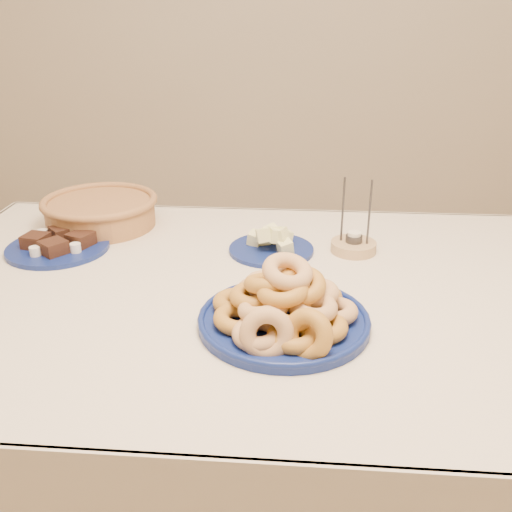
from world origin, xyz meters
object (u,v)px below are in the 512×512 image
object	(u,v)px
melon_plate	(271,244)
donut_platter	(284,308)
candle_holder	(354,245)
dining_table	(258,326)
brownie_plate	(58,245)
wicker_basket	(100,211)

from	to	relation	value
melon_plate	donut_platter	bearing A→B (deg)	-82.98
donut_platter	candle_holder	distance (m)	0.44
dining_table	brownie_plate	bearing A→B (deg)	162.50
wicker_basket	candle_holder	distance (m)	0.74
donut_platter	candle_holder	bearing A→B (deg)	67.19
brownie_plate	wicker_basket	distance (m)	0.20
melon_plate	wicker_basket	bearing A→B (deg)	163.94
dining_table	candle_holder	bearing A→B (deg)	43.82
donut_platter	wicker_basket	distance (m)	0.77
wicker_basket	candle_holder	bearing A→B (deg)	-10.38
donut_platter	dining_table	bearing A→B (deg)	110.93
dining_table	brownie_plate	distance (m)	0.59
dining_table	donut_platter	bearing A→B (deg)	-69.07
donut_platter	brownie_plate	world-z (taller)	donut_platter
donut_platter	melon_plate	distance (m)	0.39
dining_table	donut_platter	xyz separation A→B (m)	(0.07, -0.18, 0.15)
melon_plate	candle_holder	distance (m)	0.22
donut_platter	candle_holder	world-z (taller)	candle_holder
brownie_plate	candle_holder	size ratio (longest dim) A/B	1.76
wicker_basket	brownie_plate	bearing A→B (deg)	-106.73
donut_platter	brownie_plate	distance (m)	0.71
melon_plate	candle_holder	world-z (taller)	candle_holder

